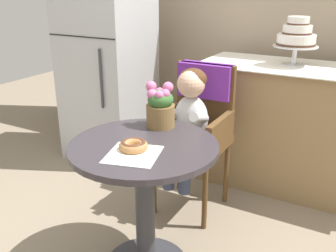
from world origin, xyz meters
The scene contains 9 objects.
cafe_table centered at (0.00, 0.00, 0.51)m, with size 0.72×0.72×0.72m.
wicker_chair centered at (-0.05, 0.74, 0.64)m, with size 0.42×0.45×0.95m.
seated_child centered at (-0.05, 0.59, 0.68)m, with size 0.27×0.32×0.73m.
paper_napkin centered at (0.03, -0.13, 0.72)m, with size 0.22×0.24×0.00m, color white.
donut_front centered at (0.00, -0.09, 0.74)m, with size 0.13×0.13×0.04m.
flower_vase centered at (-0.05, 0.24, 0.83)m, with size 0.15×0.15×0.24m.
display_counter centered at (0.55, 1.30, 0.45)m, with size 1.56×0.62×0.90m.
tiered_cake_stand centered at (0.40, 1.30, 1.10)m, with size 0.30×0.30×0.33m.
refrigerator centered at (-1.05, 1.10, 0.85)m, with size 0.64×0.63×1.70m.
Camera 1 is at (0.91, -1.40, 1.44)m, focal length 40.81 mm.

